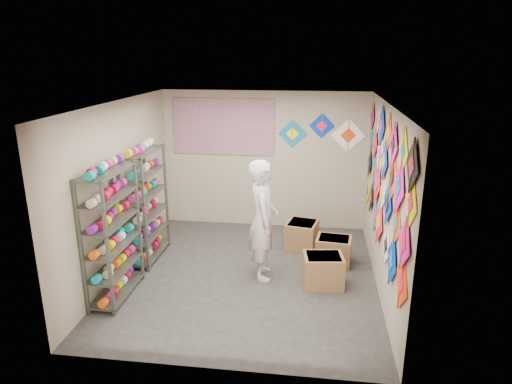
# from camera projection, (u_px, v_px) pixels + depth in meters

# --- Properties ---
(ground) EXTENTS (4.50, 4.50, 0.00)m
(ground) POSITION_uv_depth(u_px,v_px,m) (247.00, 275.00, 7.24)
(ground) COLOR #2D2A27
(room_walls) EXTENTS (4.50, 4.50, 4.50)m
(room_walls) POSITION_uv_depth(u_px,v_px,m) (247.00, 175.00, 6.75)
(room_walls) COLOR tan
(room_walls) RESTS_ON ground
(shelf_rack_front) EXTENTS (0.40, 1.10, 1.90)m
(shelf_rack_front) POSITION_uv_depth(u_px,v_px,m) (112.00, 235.00, 6.38)
(shelf_rack_front) COLOR #4C5147
(shelf_rack_front) RESTS_ON ground
(shelf_rack_back) EXTENTS (0.40, 1.10, 1.90)m
(shelf_rack_back) POSITION_uv_depth(u_px,v_px,m) (146.00, 205.00, 7.61)
(shelf_rack_back) COLOR #4C5147
(shelf_rack_back) RESTS_ON ground
(string_spools) EXTENTS (0.12, 2.36, 0.12)m
(string_spools) POSITION_uv_depth(u_px,v_px,m) (130.00, 213.00, 6.97)
(string_spools) COLOR #EF2A81
(string_spools) RESTS_ON ground
(kite_wall_display) EXTENTS (0.05, 4.26, 2.02)m
(kite_wall_display) POSITION_uv_depth(u_px,v_px,m) (385.00, 182.00, 6.38)
(kite_wall_display) COLOR #F6440A
(kite_wall_display) RESTS_ON room_walls
(back_wall_kites) EXTENTS (1.66, 0.02, 0.74)m
(back_wall_kites) POSITION_uv_depth(u_px,v_px,m) (324.00, 133.00, 8.65)
(back_wall_kites) COLOR #0F709C
(back_wall_kites) RESTS_ON room_walls
(poster) EXTENTS (2.00, 0.01, 1.10)m
(poster) POSITION_uv_depth(u_px,v_px,m) (223.00, 127.00, 8.86)
(poster) COLOR #664EA9
(poster) RESTS_ON room_walls
(shopkeeper) EXTENTS (0.83, 0.66, 1.88)m
(shopkeeper) POSITION_uv_depth(u_px,v_px,m) (263.00, 220.00, 6.96)
(shopkeeper) COLOR beige
(shopkeeper) RESTS_ON ground
(carton_a) EXTENTS (0.64, 0.56, 0.49)m
(carton_a) POSITION_uv_depth(u_px,v_px,m) (323.00, 270.00, 6.88)
(carton_a) COLOR olive
(carton_a) RESTS_ON ground
(carton_b) EXTENTS (0.61, 0.53, 0.46)m
(carton_b) POSITION_uv_depth(u_px,v_px,m) (333.00, 251.00, 7.58)
(carton_b) COLOR olive
(carton_b) RESTS_ON ground
(carton_c) EXTENTS (0.62, 0.66, 0.50)m
(carton_c) POSITION_uv_depth(u_px,v_px,m) (302.00, 235.00, 8.18)
(carton_c) COLOR olive
(carton_c) RESTS_ON ground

